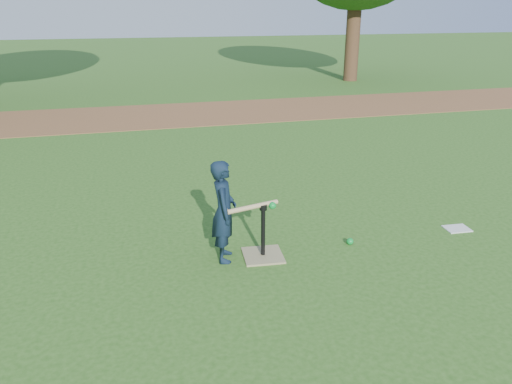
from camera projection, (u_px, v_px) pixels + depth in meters
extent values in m
plane|color=#285116|center=(277.00, 239.00, 5.91)|extent=(80.00, 80.00, 0.00)
cube|color=brown|center=(190.00, 114.00, 12.69)|extent=(24.00, 3.00, 0.01)
imported|color=black|center=(224.00, 211.00, 5.27)|extent=(0.34, 0.45, 1.12)
sphere|color=#0C842C|center=(350.00, 241.00, 5.76)|extent=(0.08, 0.08, 0.08)
cube|color=silver|center=(457.00, 229.00, 6.17)|extent=(0.31, 0.25, 0.01)
cube|color=#90835B|center=(263.00, 255.00, 5.50)|extent=(0.47, 0.47, 0.02)
cylinder|color=black|center=(263.00, 232.00, 5.40)|extent=(0.05, 0.05, 0.55)
cylinder|color=black|center=(263.00, 207.00, 5.30)|extent=(0.08, 0.08, 0.06)
cylinder|color=tan|center=(253.00, 207.00, 5.25)|extent=(0.59, 0.20, 0.05)
sphere|color=tan|center=(226.00, 211.00, 5.14)|extent=(0.06, 0.06, 0.06)
sphere|color=#0C842C|center=(273.00, 206.00, 5.31)|extent=(0.08, 0.08, 0.08)
cylinder|color=#382316|center=(353.00, 32.00, 17.72)|extent=(0.50, 0.50, 3.42)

